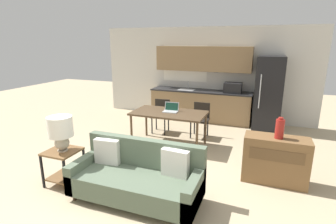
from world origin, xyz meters
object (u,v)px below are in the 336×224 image
dining_table (169,115)px  dining_chair_far_left (161,114)px  refrigerator (268,93)px  laptop (171,109)px  table_lamp (61,130)px  dining_chair_far_right (200,118)px  vase (280,129)px  couch (138,177)px  credenza (275,160)px  side_table (63,161)px

dining_table → dining_chair_far_left: (-0.52, 0.80, -0.23)m
refrigerator → laptop: refrigerator is taller
table_lamp → dining_chair_far_right: bearing=63.2°
refrigerator → table_lamp: 5.24m
vase → table_lamp: bearing=-158.5°
couch → vase: bearing=31.8°
credenza → laptop: 2.43m
refrigerator → couch: 4.58m
couch → dining_chair_far_right: bearing=85.9°
couch → table_lamp: (-1.30, -0.08, 0.60)m
laptop → side_table: bearing=-118.4°
dining_chair_far_right → table_lamp: bearing=-116.5°
dining_table → vase: (2.22, -0.92, 0.24)m
table_lamp → credenza: bearing=22.1°
refrigerator → side_table: size_ratio=3.28×
couch → dining_chair_far_left: 3.03m
dining_chair_far_right → credenza: bearing=-44.6°
credenza → dining_chair_far_left: bearing=148.3°
refrigerator → laptop: 2.84m
couch → refrigerator: bearing=67.7°
vase → dining_chair_far_left: (-2.74, 1.73, -0.47)m
dining_chair_far_left → table_lamp: bearing=-103.7°
dining_table → laptop: (0.02, 0.08, 0.11)m
credenza → refrigerator: bearing=93.6°
credenza → dining_chair_far_left: size_ratio=1.22×
credenza → dining_chair_far_right: size_ratio=1.22×
refrigerator → dining_chair_far_right: refrigerator is taller
side_table → dining_chair_far_right: size_ratio=0.71×
dining_table → vase: vase is taller
side_table → dining_chair_far_left: size_ratio=0.71×
dining_table → dining_chair_far_right: (0.52, 0.80, -0.23)m
refrigerator → side_table: 5.28m
dining_chair_far_left → dining_table: bearing=-61.7°
laptop → table_lamp: bearing=-118.1°
refrigerator → table_lamp: size_ratio=3.39×
table_lamp → dining_chair_far_left: 3.06m
credenza → dining_chair_far_left: dining_chair_far_left is taller
dining_table → couch: couch is taller
side_table → laptop: size_ratio=1.75×
couch → table_lamp: 1.44m
dining_table → couch: (0.31, -2.11, -0.37)m
dining_chair_far_right → couch: bearing=-93.8°
laptop → dining_chair_far_left: bearing=122.7°
dining_table → couch: 2.17m
dining_table → dining_chair_far_left: size_ratio=1.94×
vase → dining_chair_far_right: (-1.71, 1.73, -0.47)m
dining_table → credenza: bearing=-21.9°
vase → dining_chair_far_left: size_ratio=0.42×
refrigerator → laptop: size_ratio=5.73×
table_lamp → credenza: size_ratio=0.56×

